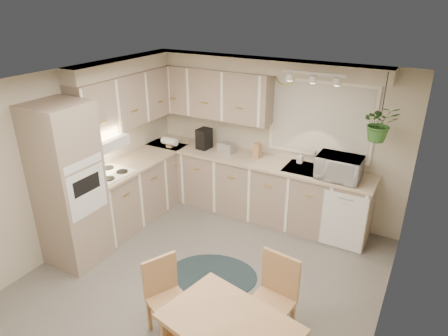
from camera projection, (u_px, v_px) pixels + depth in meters
The scene contains 33 objects.
floor at pixel (202, 281), 4.89m from camera, with size 4.20×4.20×0.00m, color slate.
ceiling at pixel (197, 85), 3.92m from camera, with size 4.20×4.20×0.00m, color white.
wall_back at pixel (273, 138), 6.08m from camera, with size 4.00×0.04×2.40m, color #BDB39C.
wall_front at pixel (36, 318), 2.72m from camera, with size 4.00×0.04×2.40m, color #BDB39C.
wall_left at pixel (72, 160), 5.29m from camera, with size 0.04×4.20×2.40m, color #BDB39C.
wall_right at pixel (392, 244), 3.52m from camera, with size 0.04×4.20×2.40m, color #BDB39C.
base_cab_left at pixel (138, 189), 6.16m from camera, with size 0.60×1.85×0.90m, color gray.
base_cab_back at pixel (251, 187), 6.24m from camera, with size 3.60×0.60×0.90m, color gray.
counter_left at pixel (136, 161), 5.97m from camera, with size 0.64×1.89×0.04m, color tan.
counter_back at pixel (252, 159), 6.04m from camera, with size 3.64×0.64×0.04m, color tan.
oven_stack at pixel (69, 186), 4.91m from camera, with size 0.65×0.65×2.10m, color gray.
wall_oven_face at pixel (87, 192), 4.76m from camera, with size 0.02×0.56×0.58m, color silver.
upper_cab_left at pixel (129, 99), 5.76m from camera, with size 0.35×2.00×0.75m, color gray.
upper_cab_back at pixel (210, 93), 6.14m from camera, with size 2.00×0.35×0.75m, color gray.
soffit_left at pixel (124, 65), 5.58m from camera, with size 0.30×2.00×0.20m, color #BDB39C.
soffit_back at pixel (260, 65), 5.61m from camera, with size 3.60×0.30×0.20m, color #BDB39C.
cooktop at pixel (109, 174), 5.49m from camera, with size 0.52×0.58×0.02m, color silver.
range_hood at pixel (103, 143), 5.32m from camera, with size 0.40×0.60×0.14m, color silver.
window_blinds at pixel (320, 120), 5.59m from camera, with size 1.40×0.02×1.00m, color white.
window_frame at pixel (320, 120), 5.60m from camera, with size 1.50×0.02×1.10m, color white.
sink at pixel (310, 172), 5.66m from camera, with size 0.70×0.48×0.10m, color #9C9DA3.
dishwasher_front at pixel (343, 222), 5.33m from camera, with size 0.58×0.01×0.83m, color silver.
track_light_bar at pixel (313, 73), 4.88m from camera, with size 0.80×0.04×0.04m, color silver.
wall_clock at pixel (286, 75), 5.60m from camera, with size 0.30×0.30×0.03m, color gold.
chair_left at pixel (169, 301), 3.98m from camera, with size 0.39×0.39×0.84m, color tan.
chair_back at pixel (270, 303), 3.90m from camera, with size 0.43×0.43×0.92m, color tan.
braided_rug at pixel (212, 275), 4.98m from camera, with size 1.12×0.84×0.01m, color black.
microwave at pixel (339, 165), 5.29m from camera, with size 0.58×0.32×0.39m, color silver.
soap_bottle at pixel (300, 161), 5.83m from camera, with size 0.08×0.17×0.08m, color silver.
hanging_plant at pixel (379, 127), 4.87m from camera, with size 0.41×0.46×0.36m, color #316327.
coffee_maker at pixel (204, 139), 6.35m from camera, with size 0.18×0.22×0.33m, color black.
toaster at pixel (227, 148), 6.22m from camera, with size 0.25×0.14×0.15m, color #9C9DA3.
knife_block at pixel (257, 150), 6.01m from camera, with size 0.10×0.10×0.23m, color tan.
Camera 1 is at (2.13, -3.29, 3.24)m, focal length 32.00 mm.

